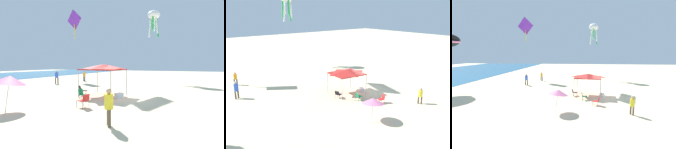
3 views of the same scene
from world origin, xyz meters
The scene contains 12 objects.
ground centered at (0.00, 0.00, -0.05)m, with size 120.00×120.00×0.10m, color beige.
canopy_tent centered at (0.46, 1.82, 2.35)m, with size 3.11×3.34×2.60m.
beach_umbrella centered at (-5.89, 4.54, 1.72)m, with size 1.84×1.83×2.12m.
folding_chair_near_cooler centered at (-1.87, 2.33, 0.47)m, with size 0.57×0.65×0.82m.
folding_chair_facing_ocean centered at (-3.74, 1.04, 0.47)m, with size 0.68×0.75×0.82m.
folding_chair_left_of_tent centered at (-0.17, 3.48, 0.47)m, with size 0.69×0.76×0.82m.
cooler_box centered at (-0.15, 0.19, 0.20)m, with size 0.74×0.65×0.40m.
person_watching_sky centered at (-6.11, -1.65, 0.93)m, with size 0.38×0.38×1.59m.
person_by_tent centered at (6.06, 11.41, 1.06)m, with size 0.43×0.46×1.80m.
person_far_stroller centered at (10.77, 10.10, 0.93)m, with size 0.38×0.40×1.58m.
kite_diamond_purple centered at (13.83, 13.94, 10.22)m, with size 0.78×3.41×4.94m.
kite_octopus_white centered at (15.62, 0.50, 10.01)m, with size 1.86×1.86×4.14m.
Camera 3 is at (-20.69, 2.35, 5.10)m, focal length 28.19 mm.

